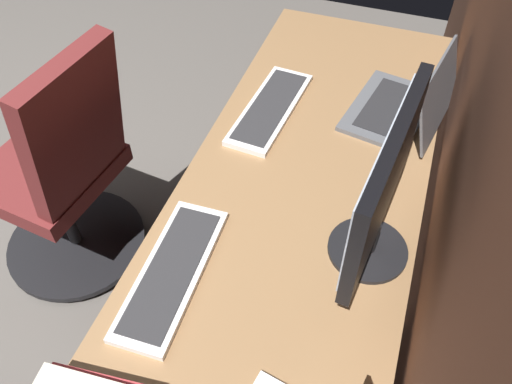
# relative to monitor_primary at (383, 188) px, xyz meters

# --- Properties ---
(desk) EXTENTS (2.33, 0.67, 0.73)m
(desk) POSITION_rel_monitor_primary_xyz_m (0.09, -0.21, -0.30)
(desk) COLOR #936D47
(desk) RESTS_ON ground
(monitor_primary) EXTENTS (0.48, 0.20, 0.41)m
(monitor_primary) POSITION_rel_monitor_primary_xyz_m (0.00, 0.00, 0.00)
(monitor_primary) COLOR black
(monitor_primary) RESTS_ON desk
(laptop_left) EXTENTS (0.39, 0.33, 0.22)m
(laptop_left) POSITION_rel_monitor_primary_xyz_m (-0.56, 0.01, -0.18)
(laptop_left) COLOR #595B60
(laptop_left) RESTS_ON desk
(keyboard_main) EXTENTS (0.42, 0.15, 0.02)m
(keyboard_main) POSITION_rel_monitor_primary_xyz_m (0.22, -0.43, -0.22)
(keyboard_main) COLOR silver
(keyboard_main) RESTS_ON desk
(keyboard_spare) EXTENTS (0.43, 0.17, 0.02)m
(keyboard_spare) POSITION_rel_monitor_primary_xyz_m (-0.44, -0.40, -0.22)
(keyboard_spare) COLOR silver
(keyboard_spare) RESTS_ON desk
(office_chair) EXTENTS (0.56, 0.58, 0.97)m
(office_chair) POSITION_rel_monitor_primary_xyz_m (-0.16, -1.07, -0.51)
(office_chair) COLOR maroon
(office_chair) RESTS_ON ground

